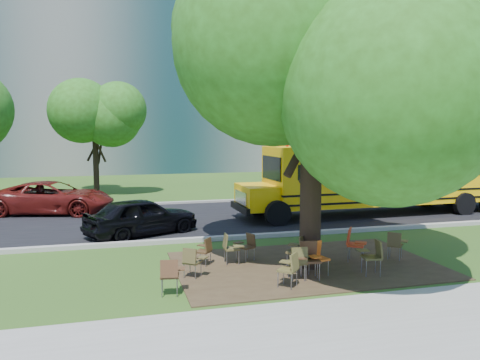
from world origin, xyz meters
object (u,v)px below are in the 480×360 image
object	(u,v)px
chair_5	(317,255)
black_car	(142,216)
school_bus	(387,175)
chair_0	(171,273)
chair_2	(290,266)
chair_7	(396,243)
chair_1	(192,260)
chair_11	(298,248)
chair_9	(247,244)
chair_6	(373,254)
chair_8	(205,248)
bg_car_red	(53,198)
chair_12	(354,242)
chair_4	(299,260)
main_tree	(313,60)
chair_3	(309,256)
chair_10	(230,246)

from	to	relation	value
chair_5	black_car	bearing A→B (deg)	-69.58
school_bus	chair_0	distance (m)	13.08
chair_2	chair_7	xyz separation A→B (m)	(3.73, 1.46, -0.02)
school_bus	chair_7	size ratio (longest dim) A/B	15.16
chair_1	chair_11	world-z (taller)	chair_11
chair_9	chair_2	bearing A→B (deg)	163.27
chair_6	chair_11	xyz separation A→B (m)	(-1.61, 0.97, 0.00)
chair_6	chair_8	distance (m)	4.37
chair_7	chair_8	bearing A→B (deg)	-146.63
school_bus	bg_car_red	size ratio (longest dim) A/B	2.37
chair_11	black_car	world-z (taller)	black_car
chair_11	chair_12	world-z (taller)	chair_12
chair_4	chair_6	size ratio (longest dim) A/B	0.95
chair_11	chair_4	bearing A→B (deg)	-158.96
main_tree	chair_11	size ratio (longest dim) A/B	9.87
school_bus	chair_12	size ratio (longest dim) A/B	12.98
chair_1	bg_car_red	xyz separation A→B (m)	(-4.47, 10.64, 0.23)
chair_8	chair_9	world-z (taller)	chair_8
chair_3	chair_0	bearing A→B (deg)	13.06
school_bus	chair_4	xyz separation A→B (m)	(-7.25, -7.67, -1.20)
chair_6	chair_9	world-z (taller)	chair_6
chair_9	school_bus	bearing A→B (deg)	-78.69
chair_0	chair_5	world-z (taller)	chair_5
chair_9	chair_5	bearing A→B (deg)	-168.20
chair_4	chair_11	world-z (taller)	chair_11
chair_9	chair_8	bearing A→B (deg)	75.64
chair_3	chair_9	size ratio (longest dim) A/B	1.22
school_bus	chair_5	size ratio (longest dim) A/B	14.18
school_bus	chair_9	world-z (taller)	school_bus
chair_2	chair_7	world-z (taller)	chair_2
chair_11	chair_12	size ratio (longest dim) A/B	0.97
main_tree	chair_12	distance (m)	5.05
chair_4	chair_5	distance (m)	0.64
chair_1	chair_7	size ratio (longest dim) A/B	0.97
chair_3	chair_11	distance (m)	0.83
chair_1	chair_5	size ratio (longest dim) A/B	0.91
chair_0	chair_9	size ratio (longest dim) A/B	1.09
chair_2	chair_6	size ratio (longest dim) A/B	0.92
chair_3	chair_12	bearing A→B (deg)	-141.10
chair_1	chair_6	bearing A→B (deg)	25.39
chair_1	chair_9	xyz separation A→B (m)	(1.75, 1.24, -0.01)
chair_6	chair_1	bearing A→B (deg)	90.27
chair_1	black_car	distance (m)	5.35
chair_5	chair_11	size ratio (longest dim) A/B	0.95
chair_9	chair_11	size ratio (longest dim) A/B	0.84
chair_4	chair_12	size ratio (longest dim) A/B	0.91
school_bus	chair_2	distance (m)	11.22
chair_3	chair_12	world-z (taller)	chair_12
main_tree	chair_10	size ratio (longest dim) A/B	10.58
chair_6	chair_8	world-z (taller)	chair_6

